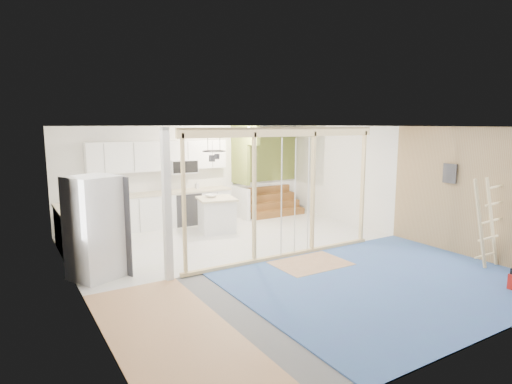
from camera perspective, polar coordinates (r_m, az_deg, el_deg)
room at (r=8.20m, az=2.15°, el=-0.41°), size 7.01×8.01×2.61m
floor_overlays at (r=8.60m, az=2.28°, el=-8.82°), size 7.00×8.00×0.03m
stud_frame at (r=8.01m, az=0.54°, el=1.58°), size 4.66×0.14×2.60m
base_cabinets at (r=10.73m, az=-15.24°, el=-3.00°), size 4.45×2.24×0.93m
upper_cabinets at (r=11.20m, az=-12.40°, el=4.61°), size 3.60×0.41×0.85m
green_partition at (r=12.39m, az=0.69°, el=1.16°), size 2.25×1.51×2.60m
pot_rack at (r=9.61m, az=-5.63°, el=5.12°), size 0.52×0.52×0.72m
sheathing_panel at (r=9.36m, az=27.50°, el=-0.26°), size 0.02×4.00×2.60m
electrical_panel at (r=9.59m, az=24.44°, el=2.27°), size 0.04×0.30×0.40m
ceiling_light at (r=11.38m, az=-0.30°, el=8.52°), size 0.32×0.32×0.08m
fridge at (r=7.83m, az=-20.63°, el=-4.49°), size 1.03×0.99×1.79m
island at (r=10.57m, az=-5.26°, el=-3.10°), size 1.05×1.05×0.86m
bowl at (r=10.58m, az=-6.02°, el=-0.52°), size 0.37×0.37×0.07m
soap_bottle_a at (r=10.81m, az=-17.77°, el=0.23°), size 0.14×0.14×0.28m
soap_bottle_b at (r=11.60m, az=-7.89°, el=0.93°), size 0.11×0.11×0.19m
ladder at (r=8.95m, az=28.48°, el=-3.60°), size 0.89×0.18×1.67m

